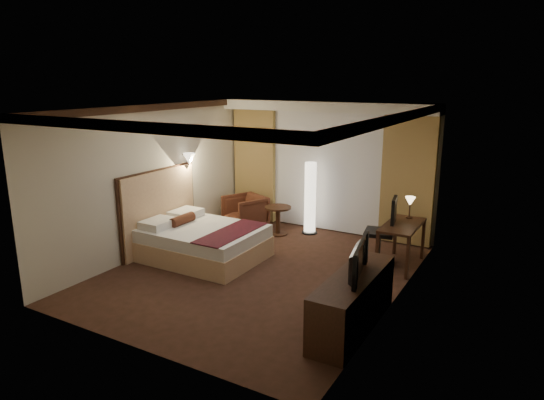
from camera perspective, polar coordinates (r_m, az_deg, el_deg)
The scene contains 21 objects.
floor at distance 8.18m, azimuth -1.41°, elevation -8.43°, with size 4.50×5.50×0.01m, color #332013.
ceiling at distance 7.57m, azimuth -1.53°, elevation 10.80°, with size 4.50×5.50×0.01m, color white.
back_wall at distance 10.17m, azimuth 6.60°, elevation 3.90°, with size 4.50×0.02×2.70m, color beige.
left_wall at distance 9.11m, azimuth -13.67°, elevation 2.40°, with size 0.02×5.50×2.70m, color beige.
right_wall at distance 6.91m, azimuth 14.72°, elevation -1.36°, with size 0.02×5.50×2.70m, color beige.
crown_molding at distance 7.57m, azimuth -1.53°, elevation 10.35°, with size 4.50×5.50×0.12m, color black, non-canonical shape.
soffit at distance 9.79m, azimuth 6.22°, elevation 10.90°, with size 4.50×0.50×0.20m, color white.
curtain_sheer at distance 10.11m, azimuth 6.41°, elevation 3.28°, with size 2.48×0.04×2.45m, color silver.
curtain_left_drape at distance 10.84m, azimuth -2.01°, elevation 4.08°, with size 1.00×0.14×2.45m, color #9F7A49.
curtain_right_drape at distance 9.53m, azimuth 15.68°, elevation 2.16°, with size 1.00×0.14×2.45m, color #9F7A49.
wall_sconce at distance 9.56m, azimuth -9.70°, elevation 4.79°, with size 0.24×0.24×0.24m, color white, non-canonical shape.
bed at distance 8.75m, azimuth -8.01°, elevation -5.01°, with size 1.99×1.56×0.58m, color white, non-canonical shape.
headboard at distance 9.24m, azimuth -13.06°, elevation -1.22°, with size 0.12×1.86×1.50m, color tan, non-canonical shape.
armchair at distance 10.38m, azimuth -3.18°, elevation -1.23°, with size 0.76×0.72×0.79m, color #482615.
side_table at distance 9.97m, azimuth 0.71°, elevation -2.43°, with size 0.54×0.54×0.59m, color black, non-canonical shape.
floor_lamp at distance 9.97m, azimuth 4.51°, elevation 0.24°, with size 0.32×0.32×1.51m, color white, non-canonical shape.
desk at distance 8.59m, azimuth 14.94°, elevation -5.13°, with size 0.55×1.16×0.75m, color black, non-canonical shape.
desk_lamp at distance 8.83m, azimuth 15.89°, elevation -0.97°, with size 0.18×0.18×0.34m, color #FFD899, non-canonical shape.
office_chair at distance 8.57m, azimuth 12.54°, elevation -3.47°, with size 0.58×0.58×1.20m, color black, non-canonical shape.
dresser at distance 6.41m, azimuth 9.51°, elevation -11.73°, with size 0.50×1.87×0.73m, color black, non-canonical shape.
television at distance 6.17m, azimuth 9.49°, elevation -6.25°, with size 0.99×0.57×0.13m, color black.
Camera 1 is at (3.92, -6.46, 3.14)m, focal length 32.00 mm.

